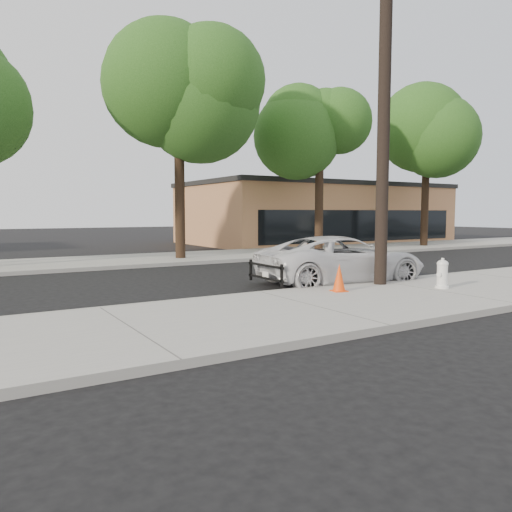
% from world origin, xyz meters
% --- Properties ---
extents(ground, '(120.00, 120.00, 0.00)m').
position_xyz_m(ground, '(0.00, 0.00, 0.00)').
color(ground, black).
rests_on(ground, ground).
extents(near_sidewalk, '(90.00, 4.40, 0.15)m').
position_xyz_m(near_sidewalk, '(0.00, -4.30, 0.07)').
color(near_sidewalk, gray).
rests_on(near_sidewalk, ground).
extents(far_sidewalk, '(90.00, 5.00, 0.15)m').
position_xyz_m(far_sidewalk, '(0.00, 8.50, 0.07)').
color(far_sidewalk, gray).
rests_on(far_sidewalk, ground).
extents(curb_near, '(90.00, 0.12, 0.16)m').
position_xyz_m(curb_near, '(0.00, -2.10, 0.07)').
color(curb_near, '#9E9B93').
rests_on(curb_near, ground).
extents(building_main, '(18.00, 10.00, 4.00)m').
position_xyz_m(building_main, '(16.00, 16.00, 2.00)').
color(building_main, '#B96E4D').
rests_on(building_main, ground).
extents(utility_pole, '(1.40, 0.34, 9.00)m').
position_xyz_m(utility_pole, '(3.60, -2.70, 4.70)').
color(utility_pole, black).
rests_on(utility_pole, near_sidewalk).
extents(tree_c, '(4.96, 4.80, 9.55)m').
position_xyz_m(tree_c, '(2.22, 7.64, 6.91)').
color(tree_c, black).
rests_on(tree_c, far_sidewalk).
extents(tree_d, '(4.50, 4.35, 8.75)m').
position_xyz_m(tree_d, '(10.20, 7.95, 6.37)').
color(tree_d, black).
rests_on(tree_d, far_sidewalk).
extents(tree_e, '(4.80, 4.65, 9.25)m').
position_xyz_m(tree_e, '(18.21, 7.74, 6.70)').
color(tree_e, black).
rests_on(tree_e, far_sidewalk).
extents(police_cruiser, '(5.47, 3.04, 1.45)m').
position_xyz_m(police_cruiser, '(3.46, -1.23, 0.72)').
color(police_cruiser, silver).
rests_on(police_cruiser, ground).
extents(fire_hydrant, '(0.40, 0.36, 0.75)m').
position_xyz_m(fire_hydrant, '(4.44, -4.11, 0.51)').
color(fire_hydrant, white).
rests_on(fire_hydrant, near_sidewalk).
extents(traffic_cone, '(0.43, 0.43, 0.71)m').
position_xyz_m(traffic_cone, '(1.76, -3.09, 0.49)').
color(traffic_cone, '#FF490D').
rests_on(traffic_cone, near_sidewalk).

